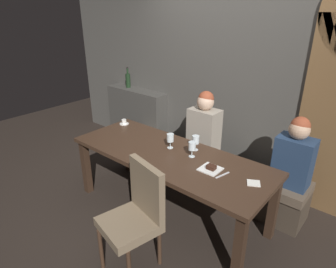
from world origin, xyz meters
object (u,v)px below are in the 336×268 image
wine_glass_center_front (196,140)px  dessert_plate (211,168)px  diner_bearded (295,154)px  wine_bottle_dark_red (128,80)px  banquette_bench (204,170)px  fork_on_table (222,175)px  chair_near_side (137,212)px  wine_glass_end_left (170,138)px  diner_redhead (204,126)px  wine_glass_near_right (192,146)px  espresso_cup (124,122)px  dining_table (169,161)px

wine_glass_center_front → dessert_plate: bearing=-35.0°
diner_bearded → wine_bottle_dark_red: (-2.78, 0.33, 0.27)m
banquette_bench → fork_on_table: fork_on_table is taller
chair_near_side → wine_glass_end_left: 0.94m
wine_glass_center_front → dessert_plate: wine_glass_center_front is taller
diner_redhead → wine_bottle_dark_red: 1.78m
diner_bearded → wine_glass_end_left: (-1.11, -0.61, 0.06)m
diner_redhead → wine_glass_near_right: 0.63m
espresso_cup → dessert_plate: espresso_cup is taller
dining_table → espresso_cup: size_ratio=18.33×
espresso_cup → diner_bearded: bearing=12.7°
diner_redhead → fork_on_table: diner_redhead is taller
dining_table → dessert_plate: bearing=0.2°
dining_table → espresso_cup: (-0.99, 0.26, 0.11)m
dessert_plate → fork_on_table: (0.14, -0.02, -0.01)m
dining_table → wine_glass_near_right: bearing=24.2°
dining_table → banquette_bench: size_ratio=0.88×
wine_glass_end_left → dining_table: bearing=-55.9°
dessert_plate → wine_bottle_dark_red: bearing=155.1°
banquette_bench → diner_redhead: 0.61m
banquette_bench → diner_redhead: diner_redhead is taller
dining_table → chair_near_side: 0.77m
chair_near_side → fork_on_table: bearing=60.6°
dining_table → banquette_bench: bearing=90.0°
dessert_plate → diner_redhead: bearing=128.0°
diner_redhead → wine_glass_near_right: bearing=-67.5°
diner_bearded → wine_glass_near_right: 1.02m
dining_table → banquette_bench: 0.82m
banquette_bench → diner_bearded: diner_bearded is taller
diner_redhead → diner_bearded: diner_redhead is taller
banquette_bench → wine_bottle_dark_red: 1.97m
espresso_cup → fork_on_table: 1.66m
diner_bearded → dessert_plate: (-0.53, -0.71, -0.04)m
diner_bearded → wine_glass_center_front: diner_bearded is taller
banquette_bench → dessert_plate: dessert_plate is taller
espresso_cup → dessert_plate: bearing=-9.9°
dining_table → chair_near_side: chair_near_side is taller
banquette_bench → wine_glass_end_left: 0.86m
diner_redhead → fork_on_table: 0.97m
banquette_bench → diner_bearded: 1.18m
wine_glass_end_left → espresso_cup: (-0.91, 0.15, -0.09)m
diner_bearded → espresso_cup: 2.07m
wine_bottle_dark_red → dessert_plate: bearing=-24.9°
dining_table → wine_glass_center_front: size_ratio=13.41×
wine_bottle_dark_red → wine_glass_center_front: 2.08m
diner_bearded → espresso_cup: (-2.02, -0.45, -0.03)m
diner_redhead → espresso_cup: 1.06m
wine_glass_center_front → diner_redhead: bearing=112.6°
chair_near_side → wine_glass_near_right: bearing=91.9°
wine_glass_center_front → chair_near_side: bearing=-84.8°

